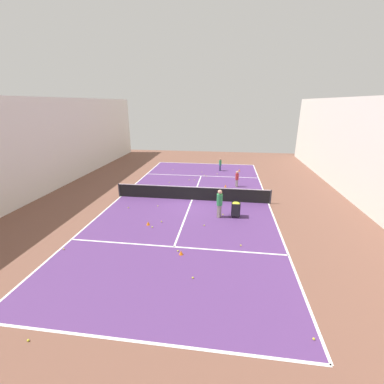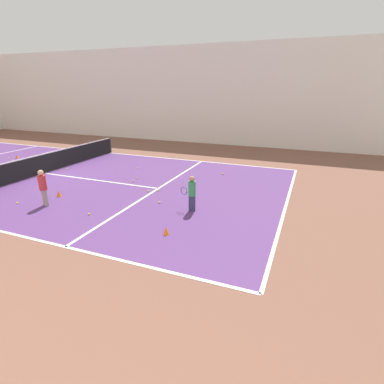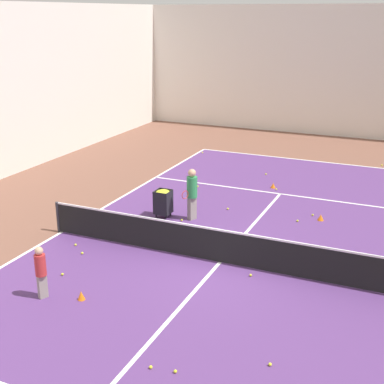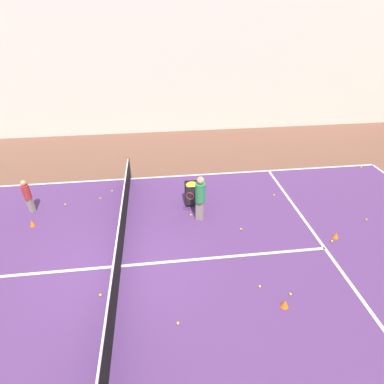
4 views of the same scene
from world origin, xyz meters
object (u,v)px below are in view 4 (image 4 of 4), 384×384
(training_cone_1, at_px, (32,223))
(training_cone_0, at_px, (336,235))
(coach_at_net, at_px, (200,196))
(child_midcourt, at_px, (27,194))
(ball_cart, at_px, (192,190))
(tennis_net, at_px, (119,253))

(training_cone_1, bearing_deg, training_cone_0, 79.60)
(training_cone_1, bearing_deg, coach_at_net, 87.00)
(coach_at_net, bearing_deg, training_cone_1, 19.94)
(child_midcourt, xyz_separation_m, training_cone_1, (0.90, 0.28, -0.64))
(ball_cart, height_order, training_cone_1, ball_cart)
(training_cone_0, bearing_deg, coach_at_net, -109.87)
(tennis_net, relative_size, child_midcourt, 8.18)
(ball_cart, distance_m, training_cone_0, 5.14)
(training_cone_0, bearing_deg, training_cone_1, -100.40)
(training_cone_1, bearing_deg, ball_cart, 96.73)
(ball_cart, bearing_deg, tennis_net, -39.71)
(ball_cart, bearing_deg, training_cone_1, -83.27)
(tennis_net, xyz_separation_m, training_cone_1, (-2.30, -3.19, -0.39))
(child_midcourt, bearing_deg, tennis_net, -17.78)
(child_midcourt, distance_m, training_cone_0, 10.76)
(tennis_net, xyz_separation_m, training_cone_0, (-0.45, 6.91, -0.40))
(training_cone_0, bearing_deg, child_midcourt, -104.84)
(tennis_net, distance_m, training_cone_1, 3.95)
(child_midcourt, bearing_deg, training_cone_0, 10.06)
(coach_at_net, height_order, training_cone_1, coach_at_net)
(coach_at_net, relative_size, training_cone_0, 8.41)
(child_midcourt, height_order, training_cone_1, child_midcourt)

